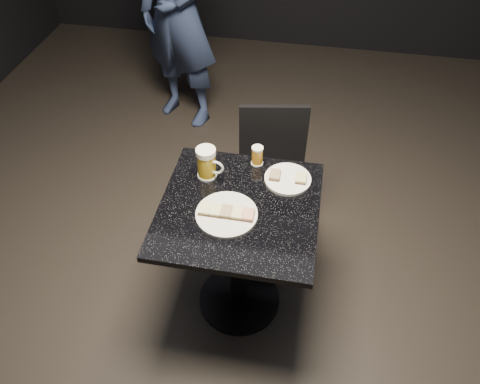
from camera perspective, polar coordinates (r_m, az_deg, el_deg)
name	(u,v)px	position (r m, az deg, el deg)	size (l,w,h in m)	color
floor	(239,300)	(2.65, -0.08, -12.98)	(6.00, 6.00, 0.00)	black
plate_large	(227,214)	(2.01, -1.64, -2.73)	(0.27, 0.27, 0.01)	silver
plate_small	(288,179)	(2.18, 5.83, 1.58)	(0.22, 0.22, 0.01)	white
patron	(179,12)	(3.48, -7.50, 20.92)	(0.62, 0.41, 1.70)	#20274F
table	(239,241)	(2.24, -0.09, -6.04)	(0.70, 0.70, 0.75)	black
beer_mug	(207,163)	(2.15, -4.05, 3.55)	(0.13, 0.09, 0.16)	silver
beer_tumbler	(257,156)	(2.23, 2.12, 4.47)	(0.06, 0.06, 0.10)	silver
chair	(272,172)	(2.60, 3.98, 2.48)	(0.43, 0.43, 0.86)	black
canapes_on_plate_large	(227,212)	(2.00, -1.65, -2.42)	(0.24, 0.07, 0.02)	#4C3521
canapes_on_plate_small	(288,176)	(2.17, 5.86, 1.89)	(0.17, 0.07, 0.02)	#4C3521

